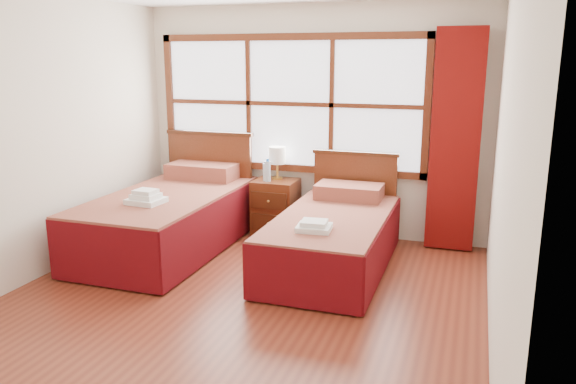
% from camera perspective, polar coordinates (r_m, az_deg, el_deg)
% --- Properties ---
extents(floor, '(4.50, 4.50, 0.00)m').
position_cam_1_polar(floor, '(4.76, -5.59, -11.60)').
color(floor, brown).
rests_on(floor, ground).
extents(wall_back, '(4.00, 0.00, 4.00)m').
position_cam_1_polar(wall_back, '(6.47, 2.38, 7.14)').
color(wall_back, silver).
rests_on(wall_back, floor).
extents(wall_left, '(0.00, 4.50, 4.50)m').
position_cam_1_polar(wall_left, '(5.51, -25.32, 4.75)').
color(wall_left, silver).
rests_on(wall_left, floor).
extents(wall_right, '(0.00, 4.50, 4.50)m').
position_cam_1_polar(wall_right, '(3.99, 21.18, 2.25)').
color(wall_right, silver).
rests_on(wall_right, floor).
extents(window, '(3.16, 0.06, 1.56)m').
position_cam_1_polar(window, '(6.49, 0.16, 8.94)').
color(window, white).
rests_on(window, wall_back).
extents(curtain, '(0.50, 0.16, 2.30)m').
position_cam_1_polar(curtain, '(6.09, 16.63, 4.96)').
color(curtain, maroon).
rests_on(curtain, wall_back).
extents(bed_left, '(1.18, 2.29, 1.15)m').
position_cam_1_polar(bed_left, '(6.18, -11.68, -2.40)').
color(bed_left, '#421E0D').
rests_on(bed_left, floor).
extents(bed_right, '(1.03, 2.05, 1.00)m').
position_cam_1_polar(bed_right, '(5.54, 4.68, -4.52)').
color(bed_right, '#421E0D').
rests_on(bed_right, floor).
extents(nightstand, '(0.48, 0.48, 0.64)m').
position_cam_1_polar(nightstand, '(6.52, -1.27, -1.56)').
color(nightstand, '#582713').
rests_on(nightstand, floor).
extents(towels_left, '(0.35, 0.31, 0.14)m').
position_cam_1_polar(towels_left, '(5.69, -14.23, -0.59)').
color(towels_left, white).
rests_on(towels_left, bed_left).
extents(towels_right, '(0.32, 0.29, 0.09)m').
position_cam_1_polar(towels_right, '(4.94, 2.66, -3.48)').
color(towels_right, white).
rests_on(towels_right, bed_right).
extents(lamp, '(0.19, 0.19, 0.38)m').
position_cam_1_polar(lamp, '(6.46, -1.09, 3.65)').
color(lamp, gold).
rests_on(lamp, nightstand).
extents(bottle_near, '(0.06, 0.06, 0.23)m').
position_cam_1_polar(bottle_near, '(6.39, -2.30, 2.05)').
color(bottle_near, '#ABC9DC').
rests_on(bottle_near, nightstand).
extents(bottle_far, '(0.07, 0.07, 0.26)m').
position_cam_1_polar(bottle_far, '(6.36, -2.08, 2.15)').
color(bottle_far, '#ABC9DC').
rests_on(bottle_far, nightstand).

